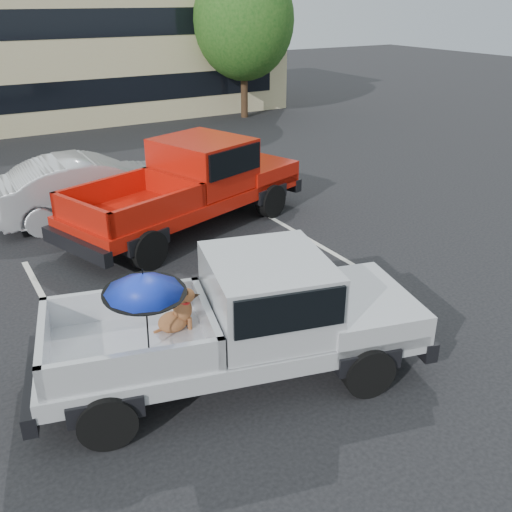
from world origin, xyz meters
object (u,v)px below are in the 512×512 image
object	(u,v)px
tree_back	(119,12)
red_pickup	(198,179)
silver_pickup	(253,313)
silver_sedan	(91,187)
tree_right	(244,20)

from	to	relation	value
tree_back	red_pickup	xyz separation A→B (m)	(-4.75, -19.36, -3.26)
tree_back	red_pickup	distance (m)	20.20
silver_pickup	red_pickup	world-z (taller)	red_pickup
silver_pickup	tree_back	bearing A→B (deg)	89.22
silver_pickup	silver_sedan	xyz separation A→B (m)	(-0.11, 7.92, -0.25)
silver_sedan	tree_right	bearing A→B (deg)	-45.43
tree_right	silver_sedan	bearing A→B (deg)	-136.13
red_pickup	tree_back	bearing A→B (deg)	57.25
silver_pickup	tree_right	bearing A→B (deg)	74.85
tree_back	silver_sedan	xyz separation A→B (m)	(-6.88, -17.50, -3.62)
tree_right	silver_pickup	xyz separation A→B (m)	(-9.77, -17.42, -3.16)
silver_pickup	silver_sedan	world-z (taller)	silver_pickup
tree_right	tree_back	bearing A→B (deg)	110.56
tree_right	red_pickup	distance (m)	14.09
tree_right	red_pickup	xyz separation A→B (m)	(-7.75, -11.36, -3.05)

